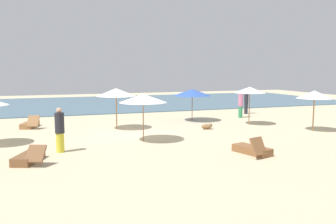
% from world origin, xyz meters
% --- Properties ---
extents(ground_plane, '(60.00, 60.00, 0.00)m').
position_xyz_m(ground_plane, '(0.00, 0.00, 0.00)').
color(ground_plane, beige).
extents(ocean_water, '(48.00, 16.00, 0.06)m').
position_xyz_m(ocean_water, '(0.00, 17.00, 0.03)').
color(ocean_water, '#476B7F').
rests_on(ocean_water, ground_plane).
extents(umbrella_0, '(2.29, 2.29, 1.95)m').
position_xyz_m(umbrella_0, '(4.55, 4.15, 1.75)').
color(umbrella_0, brown).
rests_on(umbrella_0, ground_plane).
extents(umbrella_2, '(1.78, 1.78, 2.16)m').
position_xyz_m(umbrella_2, '(7.01, 1.72, 1.98)').
color(umbrella_2, brown).
rests_on(umbrella_2, ground_plane).
extents(umbrella_3, '(2.06, 2.06, 2.08)m').
position_xyz_m(umbrella_3, '(0.11, -0.76, 1.89)').
color(umbrella_3, olive).
rests_on(umbrella_3, ground_plane).
extents(umbrella_5, '(1.78, 1.78, 2.07)m').
position_xyz_m(umbrella_5, '(8.97, -1.15, 1.87)').
color(umbrella_5, olive).
rests_on(umbrella_5, ground_plane).
extents(umbrella_7, '(2.06, 2.06, 2.16)m').
position_xyz_m(umbrella_7, '(-0.36, 2.78, 1.95)').
color(umbrella_7, olive).
rests_on(umbrella_7, ground_plane).
extents(lounger_0, '(1.02, 1.73, 0.75)m').
position_xyz_m(lounger_0, '(3.30, -4.38, 0.17)').
color(lounger_0, brown).
rests_on(lounger_0, ground_plane).
extents(lounger_1, '(1.17, 1.80, 0.67)m').
position_xyz_m(lounger_1, '(-4.49, -2.85, 0.17)').
color(lounger_1, brown).
rests_on(lounger_1, ground_plane).
extents(lounger_3, '(1.05, 1.76, 0.72)m').
position_xyz_m(lounger_3, '(-4.68, 4.84, 0.17)').
color(lounger_3, olive).
rests_on(lounger_3, ground_plane).
extents(person_0, '(0.34, 0.34, 1.73)m').
position_xyz_m(person_0, '(8.11, 4.46, 0.88)').
color(person_0, '#338C59').
rests_on(person_0, ground_plane).
extents(person_1, '(0.42, 0.42, 1.71)m').
position_xyz_m(person_1, '(-3.42, -1.65, 0.86)').
color(person_1, yellow).
rests_on(person_1, ground_plane).
extents(person_2, '(0.40, 0.40, 1.81)m').
position_xyz_m(person_2, '(9.52, 6.05, 0.93)').
color(person_2, '#26262D').
rests_on(person_2, ground_plane).
extents(dog, '(0.65, 0.38, 0.30)m').
position_xyz_m(dog, '(4.10, 1.11, 0.16)').
color(dog, olive).
rests_on(dog, ground_plane).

